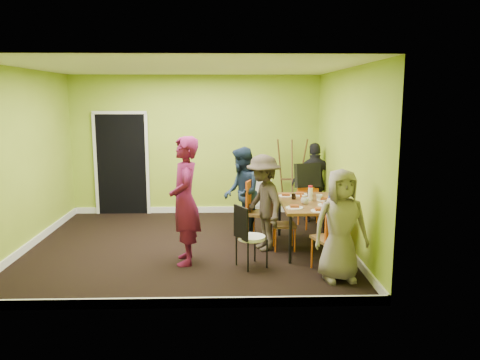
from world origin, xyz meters
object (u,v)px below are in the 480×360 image
object	(u,v)px
easel	(291,177)
person_left_far	(242,193)
person_front_end	(341,225)
orange_bottle	(301,197)
thermos	(310,194)
chair_front_end	(333,234)
chair_back_end	(309,182)
chair_bentwood	(248,233)
dining_table	(310,205)
person_back_end	(315,182)
blue_bottle	(331,199)
person_standing	(185,201)
chair_left_near	(280,220)
person_left_near	(263,203)
chair_left_far	(256,207)

from	to	relation	value
easel	person_left_far	xyz separation A→B (m)	(-1.05, -1.57, 0.01)
person_front_end	orange_bottle	bearing A→B (deg)	94.70
thermos	person_front_end	world-z (taller)	person_front_end
chair_front_end	easel	world-z (taller)	easel
chair_back_end	chair_bentwood	bearing A→B (deg)	47.56
thermos	dining_table	bearing A→B (deg)	-103.46
person_back_end	blue_bottle	bearing A→B (deg)	83.67
blue_bottle	person_standing	bearing A→B (deg)	-172.08
chair_left_near	orange_bottle	bearing A→B (deg)	121.64
person_back_end	chair_back_end	bearing A→B (deg)	51.00
orange_bottle	person_left_near	bearing A→B (deg)	-160.65
chair_front_end	person_standing	world-z (taller)	person_standing
person_standing	person_left_far	world-z (taller)	person_standing
chair_left_far	orange_bottle	bearing A→B (deg)	90.74
chair_left_far	chair_front_end	bearing A→B (deg)	51.75
easel	person_back_end	world-z (taller)	easel
chair_back_end	chair_left_far	bearing A→B (deg)	30.97
person_back_end	dining_table	bearing A→B (deg)	74.27
chair_back_end	orange_bottle	distance (m)	1.31
chair_left_far	chair_back_end	bearing A→B (deg)	154.06
chair_bentwood	chair_back_end	bearing A→B (deg)	122.15
chair_front_end	person_standing	distance (m)	2.10
blue_bottle	dining_table	bearing A→B (deg)	129.66
person_standing	chair_back_end	bearing A→B (deg)	126.88
blue_bottle	orange_bottle	bearing A→B (deg)	127.45
chair_back_end	person_left_far	xyz separation A→B (m)	(-1.28, -0.85, -0.04)
chair_back_end	blue_bottle	world-z (taller)	chair_back_end
chair_left_far	chair_left_near	xyz separation A→B (m)	(0.34, -0.45, -0.10)
chair_bentwood	person_standing	distance (m)	1.00
chair_front_end	blue_bottle	xyz separation A→B (m)	(0.12, 0.76, 0.31)
chair_back_end	person_back_end	xyz separation A→B (m)	(0.16, 0.21, -0.05)
chair_left_far	person_left_near	bearing A→B (deg)	29.08
blue_bottle	orange_bottle	size ratio (longest dim) A/B	2.38
chair_front_end	chair_bentwood	size ratio (longest dim) A/B	1.10
orange_bottle	person_left_near	xyz separation A→B (m)	(-0.62, -0.22, -0.05)
dining_table	person_back_end	size ratio (longest dim) A/B	0.99
blue_bottle	person_back_end	xyz separation A→B (m)	(0.13, 1.96, -0.10)
chair_bentwood	easel	xyz separation A→B (m)	(1.01, 2.99, 0.28)
person_front_end	chair_bentwood	bearing A→B (deg)	151.84
dining_table	chair_left_far	world-z (taller)	chair_left_far
chair_back_end	dining_table	bearing A→B (deg)	67.01
chair_left_near	person_left_far	bearing A→B (deg)	-137.34
easel	thermos	world-z (taller)	easel
thermos	orange_bottle	distance (m)	0.17
blue_bottle	person_front_end	size ratio (longest dim) A/B	0.15
easel	person_left_near	xyz separation A→B (m)	(-0.73, -2.20, -0.02)
chair_back_end	thermos	xyz separation A→B (m)	(-0.21, -1.34, 0.04)
dining_table	chair_front_end	distance (m)	1.09
person_standing	chair_front_end	bearing A→B (deg)	70.06
chair_back_end	person_front_end	xyz separation A→B (m)	(-0.06, -2.75, -0.08)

